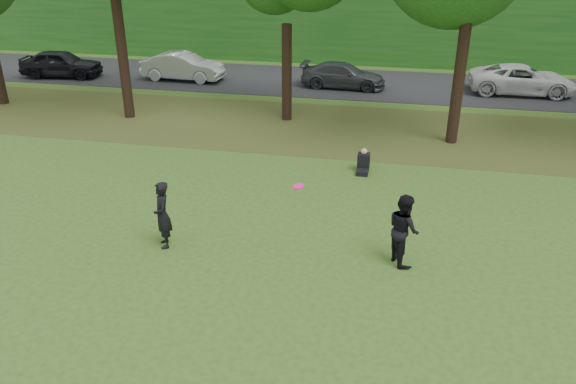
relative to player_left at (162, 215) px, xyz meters
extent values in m
plane|color=#315219|center=(3.89, -2.40, -0.91)|extent=(120.00, 120.00, 0.00)
cube|color=#433A18|center=(3.89, 10.60, -0.91)|extent=(60.00, 7.00, 0.01)
cube|color=black|center=(3.89, 18.60, -0.90)|extent=(70.00, 7.00, 0.02)
cube|color=#174D16|center=(3.89, 24.60, 1.59)|extent=(70.00, 3.00, 5.00)
imported|color=black|center=(0.00, 0.00, 0.00)|extent=(0.70, 0.79, 1.83)
imported|color=black|center=(6.15, 0.47, 0.01)|extent=(1.03, 1.12, 1.85)
imported|color=black|center=(-13.32, 16.70, -0.13)|extent=(4.67, 2.32, 1.53)
imported|color=#AAADB2|center=(-6.27, 17.42, -0.14)|extent=(4.65, 1.79, 1.51)
imported|color=#36383C|center=(2.68, 17.56, -0.25)|extent=(4.53, 2.00, 1.29)
imported|color=silver|center=(11.78, 18.16, -0.17)|extent=(5.26, 2.48, 1.45)
cylinder|color=#FF1586|center=(3.61, -0.13, 1.21)|extent=(0.38, 0.38, 0.07)
cube|color=black|center=(4.72, 5.96, -0.83)|extent=(0.40, 0.56, 0.16)
cube|color=black|center=(4.72, 6.24, -0.55)|extent=(0.42, 0.34, 0.56)
sphere|color=tan|center=(4.72, 6.24, -0.19)|extent=(0.22, 0.22, 0.22)
cylinder|color=black|center=(-6.11, 10.40, 1.63)|extent=(0.44, 0.44, 5.08)
cylinder|color=black|center=(0.89, 11.50, 1.14)|extent=(0.44, 0.44, 4.12)
cylinder|color=black|center=(7.89, 9.90, 1.40)|extent=(0.44, 0.44, 4.62)
camera|label=1|loc=(5.82, -12.01, 6.68)|focal=35.00mm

